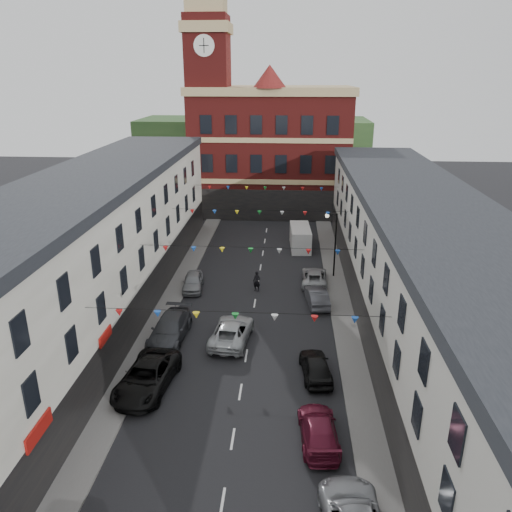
% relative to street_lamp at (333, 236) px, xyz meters
% --- Properties ---
extents(ground, '(160.00, 160.00, 0.00)m').
position_rel_street_lamp_xyz_m(ground, '(-6.55, -14.00, -3.90)').
color(ground, black).
rests_on(ground, ground).
extents(pavement_left, '(1.80, 64.00, 0.15)m').
position_rel_street_lamp_xyz_m(pavement_left, '(-13.45, -12.00, -3.83)').
color(pavement_left, '#605E5B').
rests_on(pavement_left, ground).
extents(pavement_right, '(1.80, 64.00, 0.15)m').
position_rel_street_lamp_xyz_m(pavement_right, '(0.35, -12.00, -3.83)').
color(pavement_right, '#605E5B').
rests_on(pavement_right, ground).
extents(terrace_left, '(8.40, 56.00, 10.70)m').
position_rel_street_lamp_xyz_m(terrace_left, '(-18.33, -13.00, 1.44)').
color(terrace_left, beige).
rests_on(terrace_left, ground).
extents(terrace_right, '(8.40, 56.00, 9.70)m').
position_rel_street_lamp_xyz_m(terrace_right, '(5.23, -13.00, 0.95)').
color(terrace_right, '#B9B6AD').
rests_on(terrace_right, ground).
extents(civic_building, '(20.60, 13.30, 18.50)m').
position_rel_street_lamp_xyz_m(civic_building, '(-6.55, 23.95, 4.23)').
color(civic_building, maroon).
rests_on(civic_building, ground).
extents(clock_tower, '(5.60, 5.60, 30.00)m').
position_rel_street_lamp_xyz_m(clock_tower, '(-14.05, 21.00, 11.03)').
color(clock_tower, maroon).
rests_on(clock_tower, ground).
extents(distant_hill, '(40.00, 14.00, 10.00)m').
position_rel_street_lamp_xyz_m(distant_hill, '(-10.55, 48.00, 1.10)').
color(distant_hill, '#284A22').
rests_on(distant_hill, ground).
extents(street_lamp, '(1.10, 0.36, 6.00)m').
position_rel_street_lamp_xyz_m(street_lamp, '(0.00, 0.00, 0.00)').
color(street_lamp, black).
rests_on(street_lamp, ground).
extents(car_left_c, '(3.29, 6.06, 1.61)m').
position_rel_street_lamp_xyz_m(car_left_c, '(-12.05, -18.02, -3.10)').
color(car_left_c, black).
rests_on(car_left_c, ground).
extents(car_left_d, '(2.52, 5.66, 1.61)m').
position_rel_street_lamp_xyz_m(car_left_d, '(-12.05, -12.18, -3.10)').
color(car_left_d, '#38393E').
rests_on(car_left_d, ground).
extents(car_left_e, '(2.01, 4.22, 1.39)m').
position_rel_street_lamp_xyz_m(car_left_e, '(-12.05, -3.50, -3.21)').
color(car_left_e, gray).
rests_on(car_left_e, ground).
extents(car_right_c, '(2.19, 4.72, 1.33)m').
position_rel_street_lamp_xyz_m(car_right_c, '(-2.21, -21.82, -3.24)').
color(car_right_c, '#5A1226').
rests_on(car_right_c, ground).
extents(car_right_d, '(2.16, 4.36, 1.43)m').
position_rel_street_lamp_xyz_m(car_right_d, '(-2.09, -16.10, -3.19)').
color(car_right_d, black).
rests_on(car_right_d, ground).
extents(car_right_e, '(2.01, 4.38, 1.39)m').
position_rel_street_lamp_xyz_m(car_right_e, '(-1.57, -5.87, -3.21)').
color(car_right_e, '#45464C').
rests_on(car_right_e, ground).
extents(car_right_f, '(2.32, 4.77, 1.31)m').
position_rel_street_lamp_xyz_m(car_right_f, '(-1.58, -1.61, -3.25)').
color(car_right_f, '#999B9E').
rests_on(car_right_f, ground).
extents(moving_car, '(3.00, 5.61, 1.50)m').
position_rel_street_lamp_xyz_m(moving_car, '(-7.72, -12.11, -3.16)').
color(moving_car, '#ACB0B3').
rests_on(moving_car, ground).
extents(white_van, '(2.26, 5.28, 2.29)m').
position_rel_street_lamp_xyz_m(white_van, '(-2.68, 7.98, -2.76)').
color(white_van, silver).
rests_on(white_van, ground).
extents(pedestrian, '(0.76, 0.63, 1.78)m').
position_rel_street_lamp_xyz_m(pedestrian, '(-6.54, -3.55, -3.01)').
color(pedestrian, black).
rests_on(pedestrian, ground).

